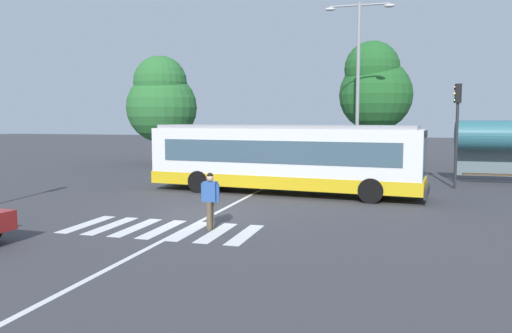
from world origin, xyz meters
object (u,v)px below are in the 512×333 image
object	(u,v)px
parked_car_black	(213,158)
bus_stop_shelter	(496,137)
parked_car_silver	(384,162)
traffic_light_far_corner	(457,119)
background_tree_right	(374,87)
twin_arm_street_lamp	(358,73)
parked_car_white	(336,161)
pedestrian_crossing_street	(210,198)
city_transit_bus	(283,158)
background_tree_left	(161,100)
parked_car_blue	(249,159)
parked_car_charcoal	(295,160)

from	to	relation	value
parked_car_black	bus_stop_shelter	distance (m)	16.85
parked_car_silver	traffic_light_far_corner	world-z (taller)	traffic_light_far_corner
bus_stop_shelter	background_tree_right	size ratio (longest dim) A/B	0.45
twin_arm_street_lamp	parked_car_white	bearing A→B (deg)	127.71
parked_car_black	bus_stop_shelter	size ratio (longest dim) A/B	1.16
parked_car_white	parked_car_silver	distance (m)	2.90
traffic_light_far_corner	twin_arm_street_lamp	size ratio (longest dim) A/B	0.51
twin_arm_street_lamp	parked_car_silver	bearing A→B (deg)	50.20
parked_car_black	pedestrian_crossing_street	bearing A→B (deg)	-69.58
city_transit_bus	background_tree_left	size ratio (longest dim) A/B	1.57
parked_car_blue	parked_car_white	size ratio (longest dim) A/B	0.98
city_transit_bus	parked_car_blue	bearing A→B (deg)	115.62
parked_car_white	background_tree_left	world-z (taller)	background_tree_left
parked_car_black	background_tree_right	world-z (taller)	background_tree_right
pedestrian_crossing_street	parked_car_silver	world-z (taller)	pedestrian_crossing_street
city_transit_bus	background_tree_right	world-z (taller)	background_tree_right
parked_car_white	parked_car_silver	size ratio (longest dim) A/B	1.02
parked_car_black	traffic_light_far_corner	bearing A→B (deg)	-20.54
parked_car_blue	traffic_light_far_corner	bearing A→B (deg)	-22.40
parked_car_charcoal	parked_car_silver	xyz separation A→B (m)	(5.37, 0.23, 0.00)
background_tree_left	traffic_light_far_corner	bearing A→B (deg)	-22.31
parked_car_blue	pedestrian_crossing_street	bearing A→B (deg)	-77.45
parked_car_silver	parked_car_charcoal	bearing A→B (deg)	-177.55
pedestrian_crossing_street	parked_car_black	xyz separation A→B (m)	(-6.28, 16.88, -0.20)
twin_arm_street_lamp	background_tree_left	bearing A→B (deg)	162.67
traffic_light_far_corner	background_tree_left	bearing A→B (deg)	157.69
bus_stop_shelter	background_tree_right	xyz separation A→B (m)	(-6.49, 7.93, 3.13)
city_transit_bus	parked_car_charcoal	bearing A→B (deg)	97.70
parked_car_white	background_tree_right	size ratio (longest dim) A/B	0.53
pedestrian_crossing_street	traffic_light_far_corner	size ratio (longest dim) A/B	0.35
parked_car_white	background_tree_left	size ratio (longest dim) A/B	0.58
pedestrian_crossing_street	parked_car_white	bearing A→B (deg)	83.94
pedestrian_crossing_street	parked_car_white	size ratio (longest dim) A/B	0.37
city_transit_bus	bus_stop_shelter	bearing A→B (deg)	33.49
background_tree_right	parked_car_charcoal	bearing A→B (deg)	-128.71
parked_car_silver	traffic_light_far_corner	xyz separation A→B (m)	(3.40, -5.24, 2.56)
parked_car_black	background_tree_left	size ratio (longest dim) A/B	0.58
parked_car_black	parked_car_silver	size ratio (longest dim) A/B	1.01
city_transit_bus	background_tree_left	distance (m)	16.91
pedestrian_crossing_street	parked_car_black	world-z (taller)	pedestrian_crossing_street
parked_car_black	background_tree_left	world-z (taller)	background_tree_left
parked_car_charcoal	twin_arm_street_lamp	distance (m)	6.62
parked_car_charcoal	background_tree_left	world-z (taller)	background_tree_left
city_transit_bus	parked_car_black	world-z (taller)	city_transit_bus
parked_car_black	parked_car_charcoal	bearing A→B (deg)	-3.78
pedestrian_crossing_street	bus_stop_shelter	distance (m)	17.55
parked_car_white	background_tree_left	distance (m)	13.89
city_transit_bus	pedestrian_crossing_street	xyz separation A→B (m)	(-0.50, -7.70, -0.62)
city_transit_bus	background_tree_left	bearing A→B (deg)	135.08
parked_car_blue	parked_car_silver	distance (m)	8.32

